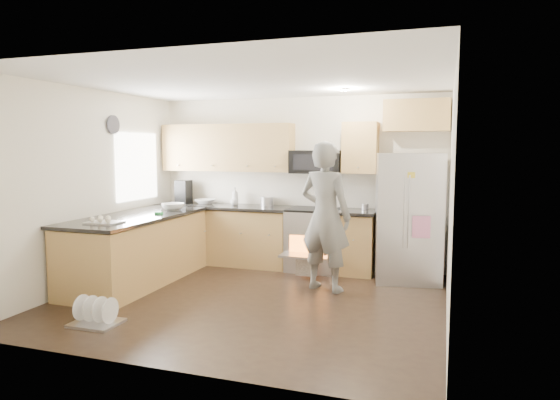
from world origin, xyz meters
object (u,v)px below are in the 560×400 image
(stove_range, at_px, (314,225))
(person, at_px, (325,216))
(dish_rack, at_px, (96,317))
(refrigerator, at_px, (408,218))

(stove_range, bearing_deg, person, -67.83)
(person, height_order, dish_rack, person)
(person, xyz_separation_m, dish_rack, (-1.96, -2.00, -0.88))
(refrigerator, height_order, dish_rack, refrigerator)
(stove_range, bearing_deg, dish_rack, -117.59)
(refrigerator, distance_m, dish_rack, 4.12)
(stove_range, xyz_separation_m, dish_rack, (-1.56, -2.98, -0.60))
(stove_range, height_order, dish_rack, stove_range)
(stove_range, relative_size, refrigerator, 1.02)
(person, relative_size, dish_rack, 3.92)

